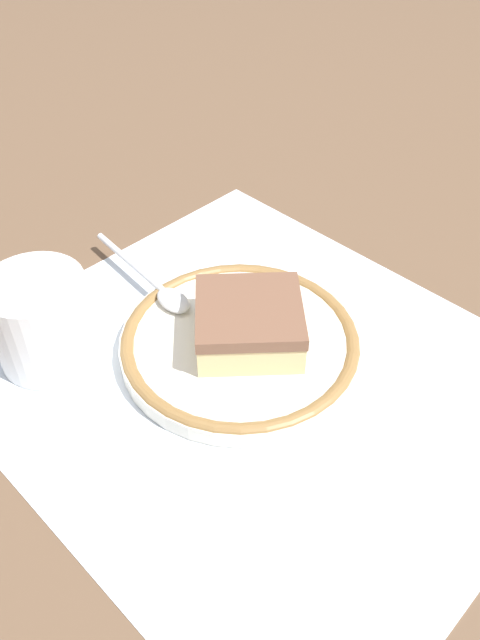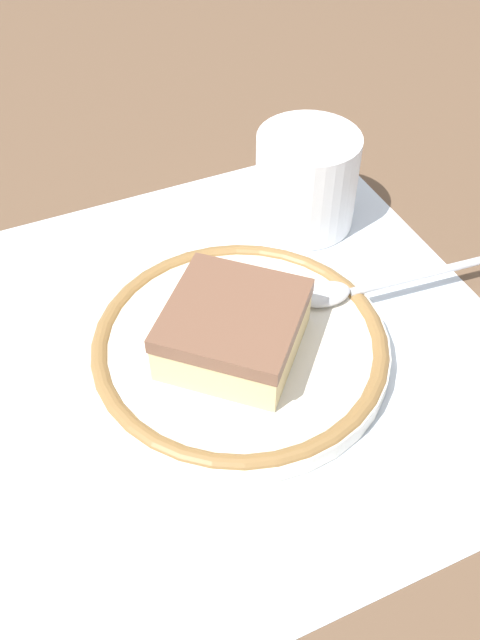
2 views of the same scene
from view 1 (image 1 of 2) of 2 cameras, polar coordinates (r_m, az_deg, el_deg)
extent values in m
plane|color=brown|center=(0.51, 1.58, -5.26)|extent=(2.40, 2.40, 0.00)
cube|color=silver|center=(0.51, 1.58, -5.20)|extent=(0.42, 0.38, 0.00)
cylinder|color=silver|center=(0.52, 0.00, -2.19)|extent=(0.20, 0.20, 0.01)
torus|color=olive|center=(0.52, 0.00, -1.89)|extent=(0.20, 0.20, 0.01)
cube|color=beige|center=(0.50, 0.81, -0.72)|extent=(0.11, 0.11, 0.03)
cube|color=brown|center=(0.49, 0.83, 0.81)|extent=(0.12, 0.12, 0.01)
ellipsoid|color=silver|center=(0.54, -5.83, 1.86)|extent=(0.04, 0.03, 0.01)
cylinder|color=silver|center=(0.59, -9.84, 5.16)|extent=(0.11, 0.02, 0.01)
cylinder|color=white|center=(0.52, -17.34, -0.04)|extent=(0.08, 0.08, 0.08)
cylinder|color=brown|center=(0.53, -16.96, -1.39)|extent=(0.07, 0.07, 0.04)
cube|color=white|center=(0.44, 8.79, -15.12)|extent=(0.10, 0.11, 0.00)
camera|label=2|loc=(0.55, 37.53, 33.36)|focal=38.85mm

